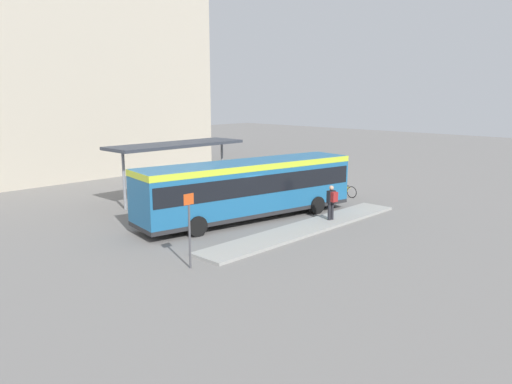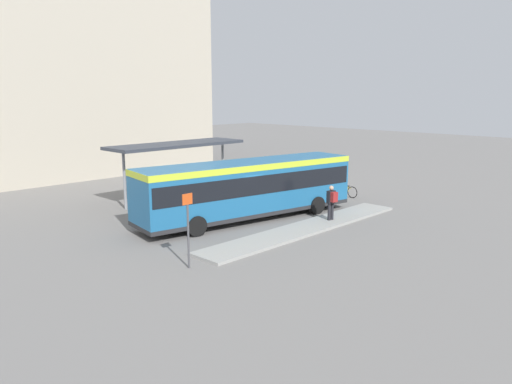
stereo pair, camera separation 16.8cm
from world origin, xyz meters
The scene contains 11 objects.
ground_plane centered at (0.00, 0.00, 0.00)m, with size 120.00×120.00×0.00m, color slate.
curb_island centered at (0.64, -3.34, 0.06)m, with size 12.85×1.80×0.12m.
city_bus centered at (0.01, 0.00, 1.75)m, with size 12.04×4.50×2.97m.
pedestrian_waiting centered at (2.45, -3.43, 1.12)m, with size 0.46×0.50×1.74m.
bicycle_yellow centered at (8.22, -0.36, 0.37)m, with size 0.48×1.70×0.73m.
bicycle_blue centered at (7.91, 0.47, 0.37)m, with size 0.48×1.72×0.74m.
bicycle_orange centered at (7.88, 1.31, 0.34)m, with size 0.48×1.53×0.67m.
bicycle_red centered at (7.92, 2.15, 0.36)m, with size 0.48×1.64×0.71m.
station_shelter centered at (0.46, 6.45, 3.27)m, with size 8.53×2.57×3.43m.
platform_sign centered at (-6.64, -3.60, 1.56)m, with size 0.44×0.08×2.80m.
station_building centered at (-0.65, 21.72, 7.48)m, with size 25.17×10.41×14.96m.
Camera 2 is at (-17.44, -17.60, 6.34)m, focal length 35.00 mm.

